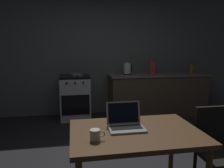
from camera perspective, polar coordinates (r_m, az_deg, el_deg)
ground_plane at (r=3.03m, az=2.97°, el=-20.00°), size 12.00×12.00×0.00m
back_wall at (r=5.05m, az=0.24°, el=8.81°), size 6.40×0.10×2.85m
kitchen_counter at (r=5.08m, az=11.42°, el=-2.44°), size 2.16×0.64×0.90m
stove_oven at (r=4.73m, az=-9.26°, el=-3.29°), size 0.60×0.62×0.90m
dining_table at (r=2.07m, az=5.92°, el=-13.76°), size 1.14×0.79×0.76m
chair at (r=2.52m, az=25.07°, el=-14.09°), size 0.40×0.40×0.90m
laptop at (r=2.08m, az=3.44°, el=-9.89°), size 0.32×0.27×0.22m
electric_kettle at (r=4.78m, az=3.88°, el=3.82°), size 0.18×0.16×0.25m
bottle at (r=5.28m, az=19.45°, el=3.81°), size 0.07×0.07×0.25m
frying_pan at (r=4.63m, az=-8.71°, el=2.38°), size 0.26×0.43×0.05m
coffee_mug at (r=1.82m, az=-4.23°, el=-12.75°), size 0.12×0.08×0.09m
cereal_box at (r=4.96m, az=10.11°, el=4.15°), size 0.13×0.05×0.28m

